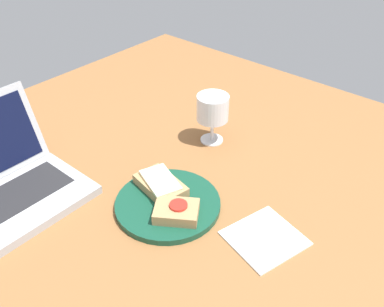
# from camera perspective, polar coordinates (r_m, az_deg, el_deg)

# --- Properties ---
(wooden_table) EXTENTS (1.40, 1.40, 0.03)m
(wooden_table) POSITION_cam_1_polar(r_m,az_deg,el_deg) (1.02, -2.09, -4.61)
(wooden_table) COLOR brown
(wooden_table) RESTS_ON ground
(plate) EXTENTS (0.23, 0.23, 0.01)m
(plate) POSITION_cam_1_polar(r_m,az_deg,el_deg) (0.94, -3.24, -6.74)
(plate) COLOR #144733
(plate) RESTS_ON wooden_table
(sandwich_with_cheese) EXTENTS (0.09, 0.13, 0.03)m
(sandwich_with_cheese) POSITION_cam_1_polar(r_m,az_deg,el_deg) (0.96, -4.39, -4.04)
(sandwich_with_cheese) COLOR #A88456
(sandwich_with_cheese) RESTS_ON plate
(sandwich_with_tomato) EXTENTS (0.11, 0.11, 0.03)m
(sandwich_with_tomato) POSITION_cam_1_polar(r_m,az_deg,el_deg) (0.90, -2.08, -7.69)
(sandwich_with_tomato) COLOR #A88456
(sandwich_with_tomato) RESTS_ON plate
(wine_glass) EXTENTS (0.08, 0.08, 0.13)m
(wine_glass) POSITION_cam_1_polar(r_m,az_deg,el_deg) (1.10, 2.77, 5.79)
(wine_glass) COLOR white
(wine_glass) RESTS_ON wooden_table
(laptop) EXTENTS (0.31, 0.26, 0.20)m
(laptop) POSITION_cam_1_polar(r_m,az_deg,el_deg) (1.02, -23.65, -4.11)
(laptop) COLOR #ADAFB5
(laptop) RESTS_ON wooden_table
(napkin) EXTENTS (0.17, 0.16, 0.00)m
(napkin) POSITION_cam_1_polar(r_m,az_deg,el_deg) (0.89, 9.67, -11.07)
(napkin) COLOR white
(napkin) RESTS_ON wooden_table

